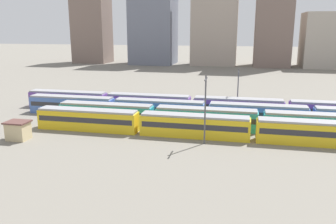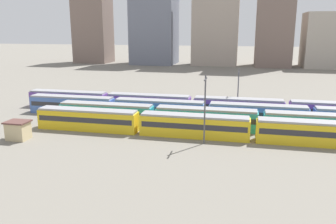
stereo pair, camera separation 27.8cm
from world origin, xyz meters
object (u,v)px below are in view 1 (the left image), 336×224
train_track_1 (261,121)px  catenary_pole_1 (238,88)px  train_track_2 (257,114)px  catenary_pole_0 (205,107)px  signal_hut (18,130)px  train_track_0 (194,126)px  train_track_3 (287,109)px

train_track_1 → catenary_pole_1: (-4.29, 13.47, 3.33)m
train_track_2 → train_track_1: bearing=-85.8°
train_track_2 → catenary_pole_0: bearing=-121.7°
catenary_pole_0 → catenary_pole_1: bearing=78.4°
catenary_pole_0 → catenary_pole_1: catenary_pole_0 is taller
train_track_2 → catenary_pole_1: bearing=115.3°
train_track_2 → signal_hut: train_track_2 is taller
catenary_pole_0 → catenary_pole_1: (4.49, 21.87, -0.69)m
train_track_1 → train_track_2: 5.21m
train_track_1 → catenary_pole_0: catenary_pole_0 is taller
train_track_0 → train_track_3: bearing=43.9°
train_track_3 → signal_hut: (-43.71, -23.13, -0.35)m
train_track_1 → signal_hut: train_track_1 is taller
train_track_1 → catenary_pole_1: 14.52m
train_track_0 → catenary_pole_0: catenary_pole_0 is taller
train_track_0 → train_track_3: size_ratio=0.50×
train_track_1 → train_track_3: (5.39, 10.40, 0.00)m
train_track_3 → catenary_pole_1: (-9.68, 3.07, 3.33)m
train_track_0 → train_track_3: 22.48m
train_track_3 → catenary_pole_1: bearing=162.4°
train_track_2 → catenary_pole_0: (-8.40, -13.61, 4.02)m
train_track_1 → train_track_2: size_ratio=0.80×
catenary_pole_0 → train_track_0: bearing=122.2°
train_track_0 → catenary_pole_1: catenary_pole_1 is taller
catenary_pole_0 → train_track_2: bearing=58.3°
train_track_3 → catenary_pole_0: catenary_pole_0 is taller
train_track_1 → train_track_3: 11.71m
signal_hut → train_track_2: bearing=25.3°
train_track_0 → train_track_2: bearing=44.9°
catenary_pole_1 → signal_hut: 43.10m
train_track_2 → catenary_pole_0: size_ratio=8.72×
catenary_pole_1 → signal_hut: bearing=-142.4°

